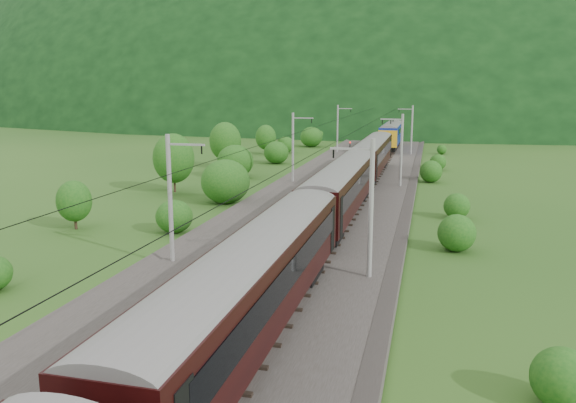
# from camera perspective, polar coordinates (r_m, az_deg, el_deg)

# --- Properties ---
(ground) EXTENTS (600.00, 600.00, 0.00)m
(ground) POSITION_cam_1_polar(r_m,az_deg,el_deg) (34.40, -2.19, -7.27)
(ground) COLOR #234A17
(ground) RESTS_ON ground
(railbed) EXTENTS (14.00, 220.00, 0.30)m
(railbed) POSITION_cam_1_polar(r_m,az_deg,el_deg) (43.65, 1.52, -3.01)
(railbed) COLOR #38332D
(railbed) RESTS_ON ground
(track_left) EXTENTS (2.40, 220.00, 0.27)m
(track_left) POSITION_cam_1_polar(r_m,az_deg,el_deg) (44.17, -1.52, -2.54)
(track_left) COLOR brown
(track_left) RESTS_ON railbed
(track_right) EXTENTS (2.40, 220.00, 0.27)m
(track_right) POSITION_cam_1_polar(r_m,az_deg,el_deg) (43.15, 4.64, -2.91)
(track_right) COLOR brown
(track_right) RESTS_ON railbed
(catenary_left) EXTENTS (2.54, 192.28, 8.00)m
(catenary_left) POSITION_cam_1_polar(r_m,az_deg,el_deg) (65.42, 0.57, 5.69)
(catenary_left) COLOR gray
(catenary_left) RESTS_ON railbed
(catenary_right) EXTENTS (2.54, 192.28, 8.00)m
(catenary_right) POSITION_cam_1_polar(r_m,az_deg,el_deg) (63.66, 11.38, 5.31)
(catenary_right) COLOR gray
(catenary_right) RESTS_ON railbed
(overhead_wires) EXTENTS (4.83, 198.00, 0.03)m
(overhead_wires) POSITION_cam_1_polar(r_m,az_deg,el_deg) (42.46, 1.57, 6.11)
(overhead_wires) COLOR black
(overhead_wires) RESTS_ON ground
(mountain_main) EXTENTS (504.00, 360.00, 244.00)m
(mountain_main) POSITION_cam_1_polar(r_m,az_deg,el_deg) (291.60, 12.58, 8.97)
(mountain_main) COLOR black
(mountain_main) RESTS_ON ground
(mountain_ridge) EXTENTS (336.00, 280.00, 132.00)m
(mountain_ridge) POSITION_cam_1_polar(r_m,az_deg,el_deg) (355.75, -7.16, 9.54)
(mountain_ridge) COLOR black
(mountain_ridge) RESTS_ON ground
(train) EXTENTS (3.12, 150.76, 5.43)m
(train) POSITION_cam_1_polar(r_m,az_deg,el_deg) (34.74, 2.50, -0.80)
(train) COLOR black
(train) RESTS_ON ground
(hazard_post_near) EXTENTS (0.18, 0.18, 1.68)m
(hazard_post_near) POSITION_cam_1_polar(r_m,az_deg,el_deg) (70.85, 6.08, 3.33)
(hazard_post_near) COLOR red
(hazard_post_near) RESTS_ON railbed
(hazard_post_far) EXTENTS (0.15, 0.15, 1.37)m
(hazard_post_far) POSITION_cam_1_polar(r_m,az_deg,el_deg) (77.90, 7.42, 3.91)
(hazard_post_far) COLOR red
(hazard_post_far) RESTS_ON railbed
(signal) EXTENTS (0.26, 0.26, 2.31)m
(signal) POSITION_cam_1_polar(r_m,az_deg,el_deg) (91.66, 6.31, 5.47)
(signal) COLOR black
(signal) RESTS_ON railbed
(vegetation_left) EXTENTS (13.53, 139.97, 6.68)m
(vegetation_left) POSITION_cam_1_polar(r_m,az_deg,el_deg) (58.86, -10.55, 3.04)
(vegetation_left) COLOR #195015
(vegetation_left) RESTS_ON ground
(vegetation_right) EXTENTS (7.05, 107.69, 2.64)m
(vegetation_right) POSITION_cam_1_polar(r_m,az_deg,el_deg) (38.30, 16.67, -4.06)
(vegetation_right) COLOR #195015
(vegetation_right) RESTS_ON ground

